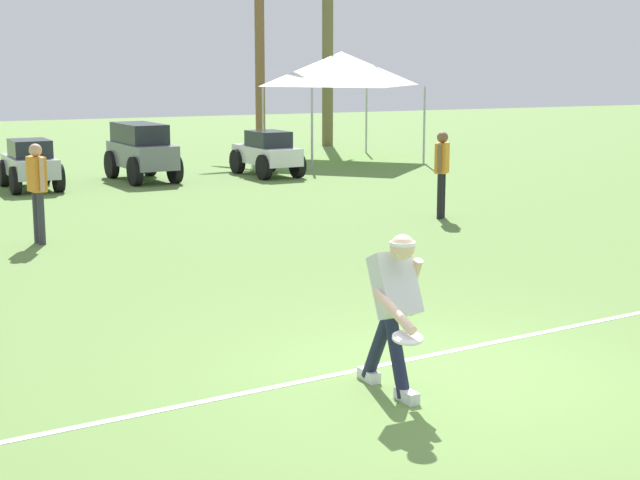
{
  "coord_description": "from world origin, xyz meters",
  "views": [
    {
      "loc": [
        -4.66,
        -7.21,
        2.84
      ],
      "look_at": [
        -0.2,
        2.26,
        0.9
      ],
      "focal_mm": 55.0,
      "sensor_mm": 36.0,
      "label": 1
    }
  ],
  "objects_px": {
    "teammate_midfield": "(442,166)",
    "parked_car_slot_e": "(267,153)",
    "frisbee_thrower": "(394,304)",
    "parked_car_slot_c": "(30,164)",
    "frisbee_in_flight": "(407,338)",
    "palm_tree_left_of_centre": "(328,24)",
    "event_tent": "(342,69)",
    "palm_tree_far_left": "(259,8)",
    "parked_car_slot_d": "(141,150)",
    "teammate_deep": "(37,184)"
  },
  "relations": [
    {
      "from": "palm_tree_far_left",
      "to": "frisbee_in_flight",
      "type": "bearing_deg",
      "value": -109.09
    },
    {
      "from": "teammate_midfield",
      "to": "teammate_deep",
      "type": "relative_size",
      "value": 1.0
    },
    {
      "from": "palm_tree_left_of_centre",
      "to": "event_tent",
      "type": "bearing_deg",
      "value": -111.13
    },
    {
      "from": "frisbee_thrower",
      "to": "parked_car_slot_c",
      "type": "bearing_deg",
      "value": 92.35
    },
    {
      "from": "teammate_deep",
      "to": "frisbee_in_flight",
      "type": "bearing_deg",
      "value": -81.2
    },
    {
      "from": "parked_car_slot_d",
      "to": "event_tent",
      "type": "xyz_separation_m",
      "value": [
        6.32,
        2.11,
        1.84
      ]
    },
    {
      "from": "parked_car_slot_c",
      "to": "teammate_midfield",
      "type": "bearing_deg",
      "value": -50.17
    },
    {
      "from": "frisbee_in_flight",
      "to": "parked_car_slot_d",
      "type": "relative_size",
      "value": 0.12
    },
    {
      "from": "teammate_midfield",
      "to": "parked_car_slot_e",
      "type": "bearing_deg",
      "value": 92.81
    },
    {
      "from": "parked_car_slot_d",
      "to": "frisbee_in_flight",
      "type": "bearing_deg",
      "value": -97.71
    },
    {
      "from": "teammate_midfield",
      "to": "teammate_deep",
      "type": "distance_m",
      "value": 7.01
    },
    {
      "from": "palm_tree_far_left",
      "to": "parked_car_slot_d",
      "type": "bearing_deg",
      "value": -129.62
    },
    {
      "from": "teammate_midfield",
      "to": "event_tent",
      "type": "xyz_separation_m",
      "value": [
        2.9,
        9.88,
        1.62
      ]
    },
    {
      "from": "event_tent",
      "to": "parked_car_slot_c",
      "type": "bearing_deg",
      "value": -163.71
    },
    {
      "from": "parked_car_slot_c",
      "to": "palm_tree_left_of_centre",
      "type": "height_order",
      "value": "palm_tree_left_of_centre"
    },
    {
      "from": "frisbee_thrower",
      "to": "teammate_midfield",
      "type": "distance_m",
      "value": 9.57
    },
    {
      "from": "parked_car_slot_e",
      "to": "teammate_deep",
      "type": "bearing_deg",
      "value": -133.93
    },
    {
      "from": "palm_tree_far_left",
      "to": "palm_tree_left_of_centre",
      "type": "distance_m",
      "value": 2.3
    },
    {
      "from": "frisbee_in_flight",
      "to": "parked_car_slot_d",
      "type": "bearing_deg",
      "value": 82.29
    },
    {
      "from": "parked_car_slot_d",
      "to": "palm_tree_far_left",
      "type": "xyz_separation_m",
      "value": [
        5.85,
        7.07,
        3.71
      ]
    },
    {
      "from": "parked_car_slot_e",
      "to": "event_tent",
      "type": "xyz_separation_m",
      "value": [
        3.27,
        2.47,
        2.0
      ]
    },
    {
      "from": "frisbee_in_flight",
      "to": "palm_tree_left_of_centre",
      "type": "height_order",
      "value": "palm_tree_left_of_centre"
    },
    {
      "from": "parked_car_slot_e",
      "to": "event_tent",
      "type": "height_order",
      "value": "event_tent"
    },
    {
      "from": "palm_tree_left_of_centre",
      "to": "frisbee_thrower",
      "type": "bearing_deg",
      "value": -114.36
    },
    {
      "from": "parked_car_slot_c",
      "to": "palm_tree_far_left",
      "type": "distance_m",
      "value": 12.03
    },
    {
      "from": "frisbee_in_flight",
      "to": "palm_tree_left_of_centre",
      "type": "relative_size",
      "value": 0.04
    },
    {
      "from": "parked_car_slot_e",
      "to": "palm_tree_left_of_centre",
      "type": "relative_size",
      "value": 0.33
    },
    {
      "from": "teammate_deep",
      "to": "event_tent",
      "type": "xyz_separation_m",
      "value": [
        9.89,
        9.35,
        1.62
      ]
    },
    {
      "from": "teammate_deep",
      "to": "parked_car_slot_d",
      "type": "relative_size",
      "value": 0.63
    },
    {
      "from": "frisbee_thrower",
      "to": "parked_car_slot_c",
      "type": "xyz_separation_m",
      "value": [
        -0.62,
        15.14,
        -0.23
      ]
    },
    {
      "from": "frisbee_in_flight",
      "to": "teammate_midfield",
      "type": "relative_size",
      "value": 0.19
    },
    {
      "from": "teammate_deep",
      "to": "parked_car_slot_e",
      "type": "height_order",
      "value": "teammate_deep"
    },
    {
      "from": "frisbee_in_flight",
      "to": "teammate_deep",
      "type": "relative_size",
      "value": 0.19
    },
    {
      "from": "teammate_midfield",
      "to": "parked_car_slot_d",
      "type": "distance_m",
      "value": 8.49
    },
    {
      "from": "teammate_deep",
      "to": "parked_car_slot_c",
      "type": "distance_m",
      "value": 6.8
    },
    {
      "from": "parked_car_slot_c",
      "to": "parked_car_slot_e",
      "type": "bearing_deg",
      "value": 1.51
    },
    {
      "from": "frisbee_thrower",
      "to": "teammate_deep",
      "type": "distance_m",
      "value": 8.56
    },
    {
      "from": "teammate_deep",
      "to": "palm_tree_far_left",
      "type": "bearing_deg",
      "value": 56.62
    },
    {
      "from": "teammate_midfield",
      "to": "parked_car_slot_e",
      "type": "xyz_separation_m",
      "value": [
        -0.36,
        7.41,
        -0.38
      ]
    },
    {
      "from": "frisbee_thrower",
      "to": "parked_car_slot_e",
      "type": "distance_m",
      "value": 16.11
    },
    {
      "from": "parked_car_slot_d",
      "to": "parked_car_slot_e",
      "type": "relative_size",
      "value": 1.1
    },
    {
      "from": "frisbee_thrower",
      "to": "palm_tree_far_left",
      "type": "relative_size",
      "value": 0.19
    },
    {
      "from": "parked_car_slot_c",
      "to": "parked_car_slot_d",
      "type": "xyz_separation_m",
      "value": [
        2.64,
        0.51,
        0.16
      ]
    },
    {
      "from": "frisbee_in_flight",
      "to": "event_tent",
      "type": "bearing_deg",
      "value": 65.05
    },
    {
      "from": "parked_car_slot_d",
      "to": "palm_tree_far_left",
      "type": "relative_size",
      "value": 0.33
    },
    {
      "from": "frisbee_thrower",
      "to": "event_tent",
      "type": "distance_m",
      "value": 19.7
    },
    {
      "from": "teammate_deep",
      "to": "palm_tree_far_left",
      "type": "height_order",
      "value": "palm_tree_far_left"
    },
    {
      "from": "frisbee_in_flight",
      "to": "palm_tree_far_left",
      "type": "height_order",
      "value": "palm_tree_far_left"
    },
    {
      "from": "frisbee_thrower",
      "to": "teammate_deep",
      "type": "bearing_deg",
      "value": 100.49
    },
    {
      "from": "event_tent",
      "to": "teammate_midfield",
      "type": "bearing_deg",
      "value": -106.36
    }
  ]
}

